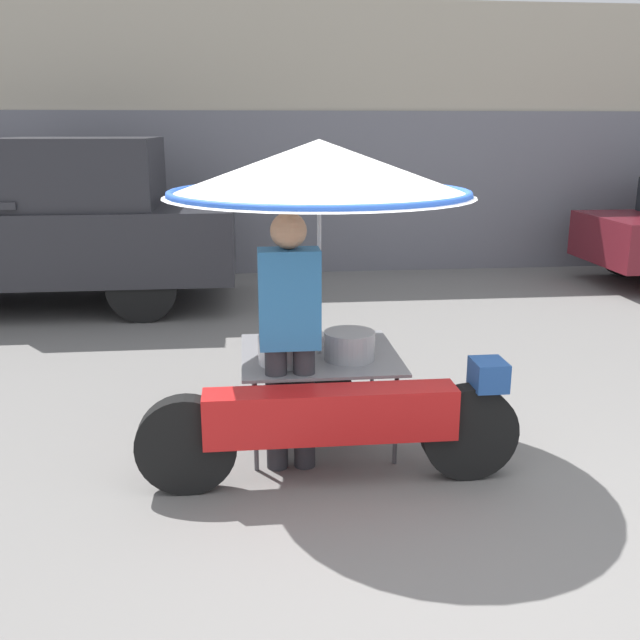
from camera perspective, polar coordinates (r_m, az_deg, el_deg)
The scene contains 5 objects.
ground_plane at distance 4.20m, azimuth 8.70°, elevation -16.06°, with size 36.00×36.00×0.00m, color slate.
shopfront_building at distance 11.88m, azimuth -1.39°, elevation 14.16°, with size 28.00×2.06×3.94m.
vendor_motorcycle_cart at distance 4.68m, azimuth 0.07°, elevation 8.80°, with size 2.37×2.04×2.09m.
vendor_person at distance 4.46m, azimuth -2.45°, elevation -0.73°, with size 0.38×0.22×1.67m.
pickup_truck at distance 9.39m, azimuth -22.40°, elevation 6.85°, with size 5.27×1.92×2.05m.
Camera 1 is at (-0.98, -3.46, 2.16)m, focal length 40.00 mm.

